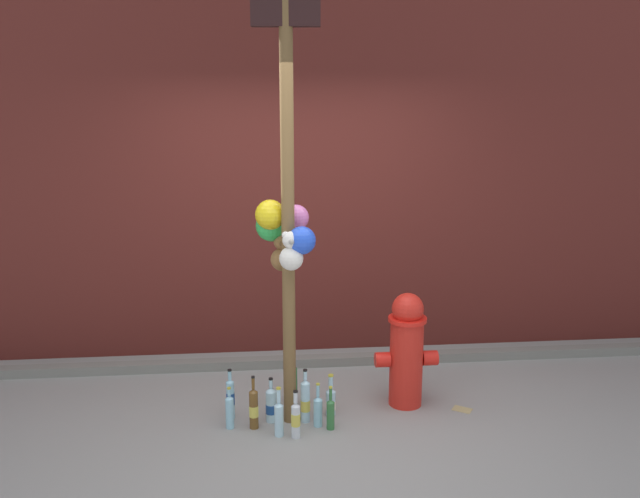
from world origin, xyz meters
The scene contains 18 objects.
ground_plane centered at (0.00, 0.00, 0.00)m, with size 14.00×14.00×0.00m, color gray.
building_wall centered at (0.00, 1.83, 1.66)m, with size 10.00×0.20×3.33m.
curb_strip centered at (0.00, 1.35, 0.04)m, with size 8.00×0.12×0.08m, color slate.
memorial_post centered at (-0.15, 0.39, 1.65)m, with size 0.45×0.50×3.08m.
fire_hydrant centered at (0.76, 0.54, 0.44)m, with size 0.47×0.29×0.88m.
bottle_0 centered at (-0.27, 0.36, 0.13)m, with size 0.08×0.08×0.33m.
bottle_1 centered at (-0.22, 0.15, 0.14)m, with size 0.06×0.06×0.36m.
bottle_2 centered at (0.17, 0.42, 0.11)m, with size 0.07×0.07×0.32m.
bottle_3 centered at (-0.10, 0.60, 0.18)m, with size 0.08×0.08×0.42m.
bottle_4 centered at (-0.11, 0.11, 0.14)m, with size 0.06×0.06×0.34m.
bottle_5 centered at (0.14, 0.21, 0.12)m, with size 0.06×0.06×0.32m.
bottle_6 centered at (-0.02, 0.33, 0.16)m, with size 0.07×0.07×0.40m.
bottle_7 centered at (-0.56, 0.29, 0.13)m, with size 0.06×0.06×0.31m.
bottle_8 centered at (-0.39, 0.27, 0.15)m, with size 0.07×0.07×0.39m.
bottle_9 centered at (0.06, 0.26, 0.12)m, with size 0.06×0.06×0.32m.
bottle_10 centered at (-0.56, 0.44, 0.16)m, with size 0.06×0.06×0.38m.
litter_0 centered at (-0.72, 1.44, 0.00)m, with size 0.06×0.06×0.01m, color tan.
litter_1 centered at (1.16, 0.40, 0.00)m, with size 0.14×0.09×0.01m, color tan.
Camera 1 is at (-0.33, -3.93, 2.24)m, focal length 36.23 mm.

